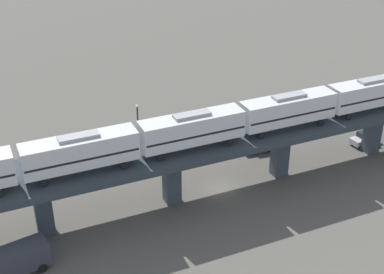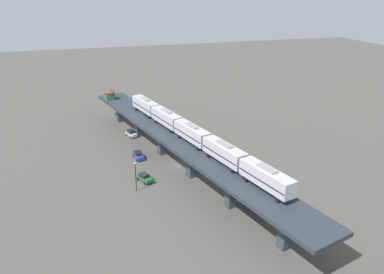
% 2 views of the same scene
% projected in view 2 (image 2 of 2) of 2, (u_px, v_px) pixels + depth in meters
% --- Properties ---
extents(ground_plane, '(400.00, 400.00, 0.00)m').
position_uv_depth(ground_plane, '(178.00, 166.00, 92.61)').
color(ground_plane, '#4C4944').
extents(elevated_viaduct, '(31.17, 91.17, 7.49)m').
position_uv_depth(elevated_viaduct, '(177.00, 142.00, 90.32)').
color(elevated_viaduct, '#283039').
rests_on(elevated_viaduct, ground).
extents(subway_train, '(18.33, 61.11, 4.45)m').
position_uv_depth(subway_train, '(192.00, 133.00, 85.97)').
color(subway_train, silver).
rests_on(subway_train, elevated_viaduct).
extents(signal_hut, '(3.92, 3.92, 3.40)m').
position_uv_depth(signal_hut, '(109.00, 94.00, 119.52)').
color(signal_hut, '#33604C').
rests_on(signal_hut, elevated_viaduct).
extents(street_car_blue, '(2.50, 4.63, 1.89)m').
position_uv_depth(street_car_blue, '(138.00, 155.00, 96.24)').
color(street_car_blue, '#233D93').
rests_on(street_car_blue, ground).
extents(street_car_green, '(3.43, 4.75, 1.89)m').
position_uv_depth(street_car_green, '(144.00, 177.00, 85.05)').
color(street_car_green, '#1E6638').
rests_on(street_car_green, ground).
extents(street_car_silver, '(3.17, 4.75, 1.89)m').
position_uv_depth(street_car_silver, '(131.00, 133.00, 110.45)').
color(street_car_silver, '#B7BABF').
rests_on(street_car_silver, ground).
extents(delivery_truck, '(5.03, 7.49, 3.20)m').
position_uv_depth(delivery_truck, '(265.00, 200.00, 74.45)').
color(delivery_truck, '#333338').
rests_on(delivery_truck, ground).
extents(street_lamp, '(0.44, 0.44, 6.94)m').
position_uv_depth(street_lamp, '(136.00, 174.00, 79.71)').
color(street_lamp, black).
rests_on(street_lamp, ground).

